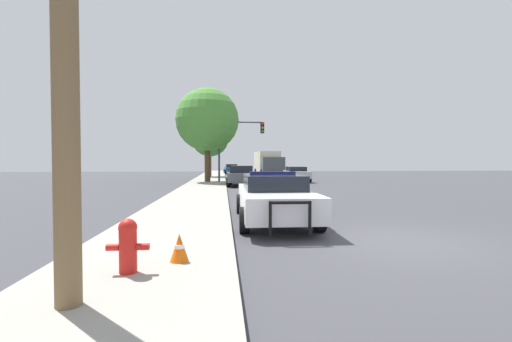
% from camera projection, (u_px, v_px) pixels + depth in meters
% --- Properties ---
extents(ground_plane, '(110.00, 110.00, 0.00)m').
position_uv_depth(ground_plane, '(396.00, 241.00, 7.56)').
color(ground_plane, '#3D3D42').
extents(sidewalk_left, '(3.00, 110.00, 0.13)m').
position_uv_depth(sidewalk_left, '(161.00, 244.00, 7.07)').
color(sidewalk_left, '#99968C').
rests_on(sidewalk_left, ground_plane).
extents(police_car, '(2.19, 5.45, 1.46)m').
position_uv_depth(police_car, '(273.00, 196.00, 10.15)').
color(police_car, white).
rests_on(police_car, ground_plane).
extents(fire_hydrant, '(0.61, 0.27, 0.80)m').
position_uv_depth(fire_hydrant, '(128.00, 244.00, 5.02)').
color(fire_hydrant, red).
rests_on(fire_hydrant, sidewalk_left).
extents(traffic_light, '(3.80, 0.35, 5.03)m').
position_uv_depth(traffic_light, '(238.00, 138.00, 28.14)').
color(traffic_light, '#424247').
rests_on(traffic_light, sidewalk_left).
extents(car_background_oncoming, '(2.00, 4.69, 1.32)m').
position_uv_depth(car_background_oncoming, '(296.00, 173.00, 29.99)').
color(car_background_oncoming, '#B7B7BC').
rests_on(car_background_oncoming, ground_plane).
extents(car_background_distant, '(2.18, 4.41, 1.40)m').
position_uv_depth(car_background_distant, '(231.00, 169.00, 49.25)').
color(car_background_distant, navy).
rests_on(car_background_distant, ground_plane).
extents(car_background_midblock, '(2.28, 4.31, 1.47)m').
position_uv_depth(car_background_midblock, '(242.00, 175.00, 24.75)').
color(car_background_midblock, '#474C51').
rests_on(car_background_midblock, ground_plane).
extents(box_truck, '(2.93, 7.45, 2.97)m').
position_uv_depth(box_truck, '(268.00, 163.00, 40.96)').
color(box_truck, '#474C51').
rests_on(box_truck, ground_plane).
extents(tree_sidewalk_mid, '(5.13, 5.13, 7.61)m').
position_uv_depth(tree_sidewalk_mid, '(207.00, 120.00, 27.82)').
color(tree_sidewalk_mid, '#4C3823').
rests_on(tree_sidewalk_mid, sidewalk_left).
extents(tree_sidewalk_far, '(4.09, 4.09, 6.28)m').
position_uv_depth(tree_sidewalk_far, '(210.00, 138.00, 37.43)').
color(tree_sidewalk_far, brown).
rests_on(tree_sidewalk_far, sidewalk_left).
extents(traffic_cone, '(0.31, 0.31, 0.45)m').
position_uv_depth(traffic_cone, '(179.00, 247.00, 5.59)').
color(traffic_cone, orange).
rests_on(traffic_cone, sidewalk_left).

